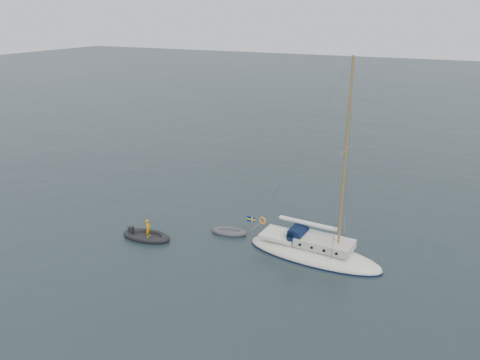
% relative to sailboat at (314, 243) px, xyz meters
% --- Properties ---
extents(ground, '(300.00, 300.00, 0.00)m').
position_rel_sailboat_xyz_m(ground, '(-2.76, -0.72, -1.07)').
color(ground, black).
rests_on(ground, ground).
extents(sailboat, '(9.90, 2.96, 14.10)m').
position_rel_sailboat_xyz_m(sailboat, '(0.00, 0.00, 0.00)').
color(sailboat, silver).
rests_on(sailboat, ground).
extents(dinghy, '(2.71, 1.23, 0.39)m').
position_rel_sailboat_xyz_m(dinghy, '(-6.81, 0.64, -0.90)').
color(dinghy, '#444449').
rests_on(dinghy, ground).
extents(rib, '(3.81, 1.73, 1.57)m').
position_rel_sailboat_xyz_m(rib, '(-11.96, -2.72, -0.83)').
color(rib, black).
rests_on(rib, ground).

